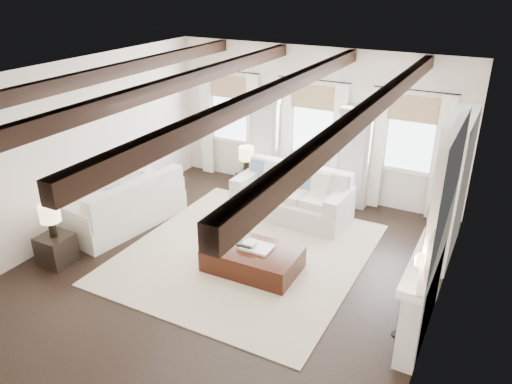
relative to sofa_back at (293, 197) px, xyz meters
The scene contains 15 objects.
ground 2.50m from the sofa_back, 92.73° to the right, with size 7.50×7.50×0.00m, color black.
room_shell 2.25m from the sofa_back, 68.17° to the right, with size 6.54×7.54×3.22m.
area_rug 1.82m from the sofa_back, 93.36° to the right, with size 3.96×4.34×0.02m, color beige.
sofa_back is the anchor object (origin of this frame).
sofa_left 3.28m from the sofa_back, 144.29° to the right, with size 1.39×2.47×1.01m.
ottoman 2.21m from the sofa_back, 83.51° to the right, with size 1.53×0.96×0.40m, color black.
tray 2.15m from the sofa_back, 81.93° to the right, with size 0.50×0.38×0.04m, color white.
book_lower 2.19m from the sofa_back, 86.85° to the right, with size 0.26×0.20×0.04m, color #262628.
book_upper 2.19m from the sofa_back, 85.18° to the right, with size 0.22×0.17×0.03m, color beige.
side_table_front 4.54m from the sofa_back, 128.41° to the right, with size 0.52×0.52×0.52m, color black.
lamp_front 4.56m from the sofa_back, 128.41° to the right, with size 0.34×0.34×0.59m.
side_table_back 1.42m from the sofa_back, 160.82° to the left, with size 0.36×0.36×0.55m, color black.
lamp_back 1.50m from the sofa_back, 160.82° to the left, with size 0.33×0.33×0.56m.
candlestick_near 3.87m from the sofa_back, 44.01° to the right, with size 0.15×0.15×0.73m.
candlestick_far 3.62m from the sofa_back, 39.80° to the right, with size 0.15×0.15×0.74m.
Camera 1 is at (3.74, -5.97, 4.65)m, focal length 35.00 mm.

